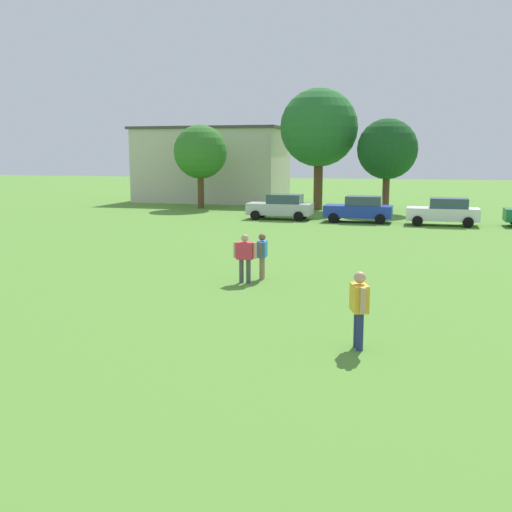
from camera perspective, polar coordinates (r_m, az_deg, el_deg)
ground_plane at (r=31.50m, az=6.82°, el=1.36°), size 160.00×160.00×0.00m
adult_bystander at (r=14.11m, az=9.45°, el=-4.29°), size 0.50×0.81×1.78m
bystander_near_trees at (r=21.66m, az=0.56°, el=0.35°), size 0.34×0.77×1.62m
bystander_midfield at (r=21.04m, az=-1.03°, el=0.17°), size 0.79×0.34×1.67m
parked_car_silver_0 at (r=41.70m, az=2.32°, el=4.56°), size 4.30×2.02×1.68m
parked_car_blue_1 at (r=40.48m, az=9.49°, el=4.29°), size 4.30×2.02×1.68m
parked_car_white_2 at (r=39.81m, az=16.88°, el=3.93°), size 4.30×2.02×1.68m
tree_far_left at (r=50.28m, az=-5.14°, el=9.48°), size 4.26×4.26×6.63m
tree_center at (r=49.08m, az=5.80°, el=11.61°), size 5.99×5.99×9.34m
tree_far_right at (r=47.26m, az=11.96°, el=9.56°), size 4.44×4.44×6.92m
house_left at (r=58.01m, az=-4.00°, el=8.38°), size 13.48×8.07×6.72m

